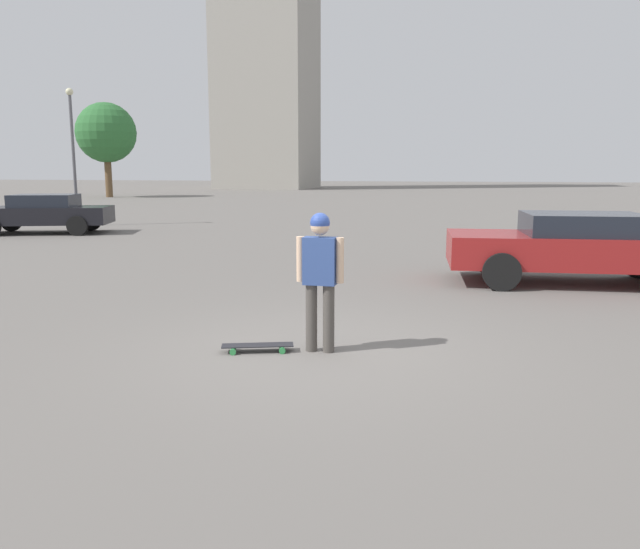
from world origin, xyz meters
The scene contains 7 objects.
ground_plane centered at (0.00, 0.00, 0.00)m, with size 220.00×220.00×0.00m, color slate.
person centered at (0.00, 0.00, 1.01)m, with size 0.24×0.58×1.70m.
skateboard centered at (0.20, -0.74, 0.07)m, with size 0.47×0.89×0.09m.
car_parked_near centered at (-5.62, 3.75, 0.74)m, with size 2.40×4.94×1.37m.
car_parked_far centered at (-11.63, -12.70, 0.72)m, with size 3.19×4.87×1.35m.
tree_distant centered at (-37.95, -26.59, 5.05)m, with size 4.70×4.70×7.43m.
lamp_post centered at (-14.57, -13.39, 3.12)m, with size 0.28×0.28×5.28m.
Camera 1 is at (7.18, 1.73, 2.20)m, focal length 35.00 mm.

